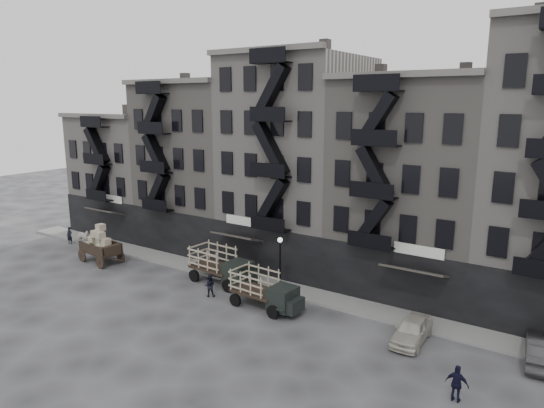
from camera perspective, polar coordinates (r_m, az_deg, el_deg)
The scene contains 16 objects.
ground at distance 34.95m, azimuth -5.64°, elevation -10.93°, with size 140.00×140.00×0.00m, color #38383A.
sidewalk at distance 37.67m, azimuth -1.99°, elevation -9.01°, with size 55.00×2.50×0.15m, color slate.
building_west at distance 53.84m, azimuth -15.73°, elevation 3.49°, with size 10.00×11.35×13.20m.
building_midwest at distance 46.55m, azimuth -7.74°, elevation 4.42°, with size 10.00×11.35×16.20m.
building_center at distance 40.56m, azimuth 2.94°, elevation 4.81°, with size 10.00×11.35×18.20m.
building_mideast at distance 36.68m, azimuth 16.48°, elevation 1.97°, with size 10.00×11.35×16.20m.
lamp_post at distance 34.27m, azimuth 0.95°, elevation -6.37°, with size 0.36×0.36×4.28m.
horse at distance 49.79m, azimuth -21.40°, elevation -3.69°, with size 0.88×1.92×1.62m, color beige.
wagon at distance 44.02m, azimuth -19.65°, elevation -4.13°, with size 4.05×2.44×3.27m.
stake_truck_west at distance 37.05m, azimuth -5.93°, elevation -6.95°, with size 5.67×2.59×2.78m.
stake_truck_east at distance 32.67m, azimuth -0.87°, elevation -9.79°, with size 5.21×2.39×2.55m.
car_east at distance 29.89m, azimuth 16.13°, elevation -14.07°, with size 1.65×4.09×1.39m, color #B7B1A4.
car_far at distance 30.26m, azimuth 29.24°, elevation -14.75°, with size 1.59×4.55×1.50m, color #27272A.
pedestrian_west at distance 50.90m, azimuth -22.71°, elevation -3.43°, with size 0.61×0.40×1.67m, color black.
pedestrian_mid at distance 35.02m, azimuth -7.34°, elevation -9.52°, with size 0.77×0.60×1.58m, color black.
policeman at distance 25.19m, azimuth 20.94°, elevation -19.15°, with size 1.05×0.44×1.80m, color black.
Camera 1 is at (20.55, -24.76, 13.64)m, focal length 32.00 mm.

